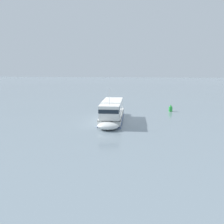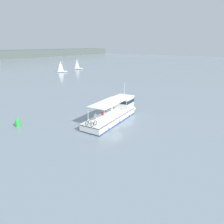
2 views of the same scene
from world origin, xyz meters
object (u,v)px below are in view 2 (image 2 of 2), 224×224
(ferry_main, at_px, (115,113))
(channel_buoy, at_px, (18,123))
(sailboat_horizon_west, at_px, (62,71))
(sailboat_off_bow, at_px, (78,68))

(ferry_main, relative_size, channel_buoy, 9.27)
(sailboat_horizon_west, bearing_deg, ferry_main, -124.40)
(sailboat_horizon_west, bearing_deg, channel_buoy, -138.14)
(ferry_main, xyz_separation_m, channel_buoy, (-10.83, 9.79, -0.45))
(sailboat_horizon_west, distance_m, channel_buoy, 60.92)
(sailboat_horizon_west, bearing_deg, sailboat_off_bow, 10.62)
(sailboat_horizon_west, relative_size, sailboat_off_bow, 1.00)
(ferry_main, height_order, sailboat_horizon_west, sailboat_horizon_west)
(ferry_main, xyz_separation_m, sailboat_horizon_west, (34.54, 50.44, -0.47))
(ferry_main, bearing_deg, sailboat_horizon_west, 55.60)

